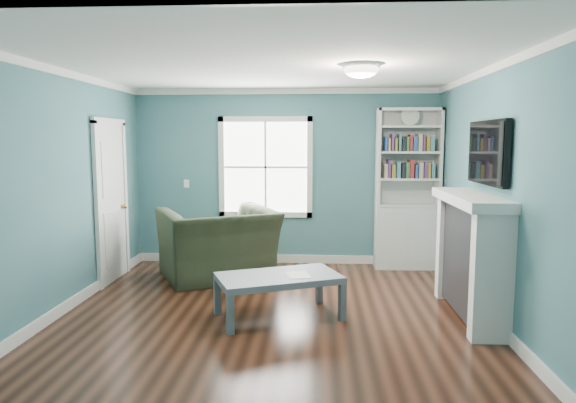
{
  "coord_description": "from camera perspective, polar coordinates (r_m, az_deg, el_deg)",
  "views": [
    {
      "loc": [
        0.47,
        -5.13,
        1.85
      ],
      "look_at": [
        0.16,
        0.4,
        1.19
      ],
      "focal_mm": 32.0,
      "sensor_mm": 36.0,
      "label": 1
    }
  ],
  "objects": [
    {
      "name": "floor",
      "position": [
        5.47,
        -1.91,
        -12.93
      ],
      "size": [
        5.0,
        5.0,
        0.0
      ],
      "primitive_type": "plane",
      "color": "black",
      "rests_on": "ground"
    },
    {
      "name": "room_walls",
      "position": [
        5.16,
        -1.98,
        3.84
      ],
      "size": [
        5.0,
        5.0,
        5.0
      ],
      "color": "#396976",
      "rests_on": "ground"
    },
    {
      "name": "trim",
      "position": [
        5.19,
        -1.97,
        0.03
      ],
      "size": [
        4.5,
        5.0,
        2.6
      ],
      "color": "white",
      "rests_on": "ground"
    },
    {
      "name": "window",
      "position": [
        7.67,
        -2.51,
        3.83
      ],
      "size": [
        1.4,
        0.06,
        1.5
      ],
      "color": "white",
      "rests_on": "room_walls"
    },
    {
      "name": "bookshelf",
      "position": [
        7.6,
        13.08,
        -0.36
      ],
      "size": [
        0.9,
        0.35,
        2.31
      ],
      "color": "silver",
      "rests_on": "ground"
    },
    {
      "name": "fireplace",
      "position": [
        5.7,
        19.68,
        -5.88
      ],
      "size": [
        0.44,
        1.58,
        1.3
      ],
      "color": "black",
      "rests_on": "ground"
    },
    {
      "name": "tv",
      "position": [
        5.6,
        21.32,
        5.09
      ],
      "size": [
        0.06,
        1.1,
        0.65
      ],
      "primitive_type": "cube",
      "color": "black",
      "rests_on": "fireplace"
    },
    {
      "name": "door",
      "position": [
        7.11,
        -19.02,
        0.17
      ],
      "size": [
        0.12,
        0.98,
        2.17
      ],
      "color": "silver",
      "rests_on": "ground"
    },
    {
      "name": "ceiling_fixture",
      "position": [
        5.29,
        8.14,
        14.35
      ],
      "size": [
        0.38,
        0.38,
        0.15
      ],
      "color": "white",
      "rests_on": "room_walls"
    },
    {
      "name": "light_switch",
      "position": [
        7.89,
        -11.21,
        1.97
      ],
      "size": [
        0.08,
        0.01,
        0.12
      ],
      "primitive_type": "cube",
      "color": "white",
      "rests_on": "room_walls"
    },
    {
      "name": "recliner",
      "position": [
        6.95,
        -7.83,
        -3.4
      ],
      "size": [
        1.7,
        1.49,
        1.25
      ],
      "primitive_type": "imported",
      "rotation": [
        0.0,
        0.0,
        -2.66
      ],
      "color": "black",
      "rests_on": "ground"
    },
    {
      "name": "coffee_table",
      "position": [
        5.42,
        -1.04,
        -8.76
      ],
      "size": [
        1.41,
        1.11,
        0.45
      ],
      "rotation": [
        0.0,
        0.0,
        0.39
      ],
      "color": "#535D63",
      "rests_on": "ground"
    },
    {
      "name": "paper_sheet",
      "position": [
        5.39,
        1.13,
        -8.16
      ],
      "size": [
        0.29,
        0.33,
        0.0
      ],
      "primitive_type": "cube",
      "rotation": [
        0.0,
        0.0,
        0.23
      ],
      "color": "white",
      "rests_on": "coffee_table"
    }
  ]
}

